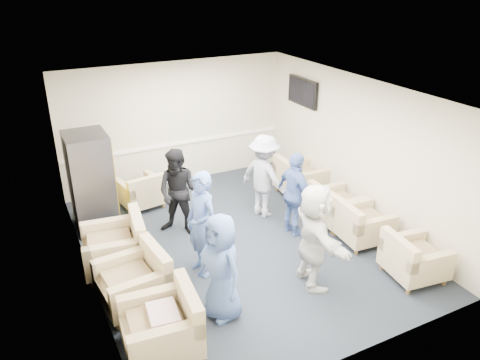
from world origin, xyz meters
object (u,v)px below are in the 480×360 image
armchair_corner (142,193)px  person_back_right (264,176)px  armchair_right_near (412,260)px  person_mid_right (295,195)px  person_front_left (221,267)px  armchair_left_near (165,327)px  person_back_left (179,193)px  armchair_right_midnear (360,225)px  person_mid_left (202,224)px  armchair_right_far (298,179)px  person_front_right (314,236)px  vending_machine (91,182)px  armchair_right_midfar (334,207)px  armchair_left_far (118,247)px  armchair_left_mid (137,282)px

armchair_corner → person_back_right: 2.51m
armchair_right_near → person_mid_right: 2.21m
person_front_left → person_mid_right: size_ratio=1.00×
person_front_left → person_back_right: bearing=125.4°
armchair_left_near → person_back_left: bearing=161.5°
armchair_left_near → armchair_right_midnear: 3.99m
armchair_corner → armchair_left_near: bearing=68.7°
person_mid_left → person_front_left: bearing=-22.9°
armchair_corner → armchair_right_far: bearing=153.9°
person_mid_left → person_front_right: bearing=38.8°
armchair_corner → vending_machine: 1.21m
armchair_right_midfar → person_front_right: 2.06m
armchair_left_near → armchair_left_far: (-0.09, 2.06, 0.01)m
armchair_left_far → person_front_left: bearing=37.0°
person_back_left → person_front_right: (1.26, -2.35, 0.03)m
person_front_right → armchair_left_mid: bearing=85.5°
armchair_right_midnear → person_mid_right: (-0.88, 0.76, 0.45)m
armchair_left_near → armchair_left_mid: size_ratio=1.00×
person_back_left → armchair_right_midnear: bearing=9.1°
armchair_right_midnear → vending_machine: 4.86m
armchair_left_mid → armchair_corner: bearing=157.2°
person_mid_right → armchair_left_mid: bearing=98.3°
armchair_right_midfar → armchair_right_far: size_ratio=0.92×
armchair_right_midnear → person_back_right: size_ratio=0.55×
person_back_left → armchair_right_near: bearing=-5.5°
armchair_right_far → person_mid_left: 3.37m
person_back_right → person_front_right: size_ratio=0.99×
armchair_left_mid → person_front_right: bearing=68.1°
vending_machine → armchair_right_near: bearing=-43.7°
armchair_left_far → armchair_right_midfar: size_ratio=1.26×
armchair_left_mid → armchair_right_midfar: size_ratio=1.17×
armchair_left_near → armchair_left_mid: bearing=-171.3°
armchair_left_far → person_front_left: size_ratio=0.68×
armchair_left_far → person_front_right: size_ratio=0.64×
armchair_left_near → armchair_right_near: size_ratio=1.09×
armchair_corner → person_front_left: 3.70m
armchair_right_midfar → person_back_left: (-2.72, 0.98, 0.47)m
armchair_right_midnear → person_back_left: bearing=62.3°
armchair_left_mid → person_front_left: (0.97, -0.76, 0.42)m
armchair_right_midfar → person_front_right: person_front_right is taller
armchair_corner → armchair_left_far: bearing=54.7°
armchair_left_mid → person_back_right: size_ratio=0.60×
person_back_left → person_back_right: size_ratio=0.98×
armchair_right_midnear → vending_machine: size_ratio=0.49×
armchair_left_mid → person_mid_right: (3.06, 0.66, 0.42)m
person_mid_left → person_back_right: (1.79, 1.22, -0.04)m
person_front_left → person_front_right: size_ratio=0.94×
armchair_right_midfar → person_back_right: 1.44m
person_mid_right → armchair_left_far: bearing=79.9°
armchair_right_far → person_front_right: 3.14m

